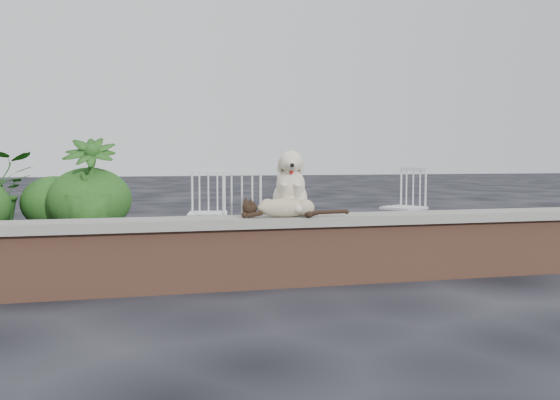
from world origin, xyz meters
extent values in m
plane|color=black|center=(0.00, 0.00, 0.00)|extent=(60.00, 60.00, 0.00)
cube|color=brown|center=(0.00, 0.00, 0.25)|extent=(6.00, 0.30, 0.50)
cube|color=slate|center=(0.00, 0.00, 0.54)|extent=(6.20, 0.40, 0.08)
imported|color=#204914|center=(-1.51, 4.33, 0.68)|extent=(0.82, 0.82, 1.35)
ellipsoid|color=#204914|center=(-1.53, 4.63, 0.43)|extent=(1.22, 1.12, 0.97)
ellipsoid|color=#204914|center=(-2.06, 5.11, 0.37)|extent=(1.04, 0.95, 0.82)
camera|label=1|loc=(-1.06, -4.96, 1.07)|focal=39.75mm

